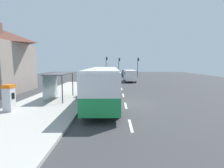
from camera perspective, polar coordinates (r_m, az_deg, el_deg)
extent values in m
cube|color=#38383A|center=(30.40, 2.30, -0.30)|extent=(56.00, 92.00, 0.04)
cube|color=#ADAAA3|center=(19.39, -16.23, -4.21)|extent=(6.20, 30.00, 0.18)
cube|color=silver|center=(10.84, 5.95, -13.02)|extent=(0.16, 2.20, 0.01)
cube|color=silver|center=(15.63, 4.39, -6.86)|extent=(0.16, 2.20, 0.01)
cube|color=silver|center=(20.52, 3.59, -3.60)|extent=(0.16, 2.20, 0.01)
cube|color=silver|center=(25.45, 3.10, -1.60)|extent=(0.16, 2.20, 0.01)
cube|color=silver|center=(30.41, 2.77, -0.25)|extent=(0.16, 2.20, 0.01)
cube|color=silver|center=(35.37, 2.53, 0.72)|extent=(0.16, 2.20, 0.01)
cube|color=silver|center=(40.35, 2.35, 1.45)|extent=(0.16, 2.20, 0.01)
cube|color=silver|center=(45.33, 2.21, 2.02)|extent=(0.16, 2.20, 0.01)
cube|color=#1E8C47|center=(15.71, -2.76, -2.80)|extent=(2.78, 11.06, 1.15)
cube|color=silver|center=(15.55, -2.79, 1.93)|extent=(2.78, 11.06, 1.45)
cube|color=silver|center=(15.50, -2.80, 4.79)|extent=(2.65, 10.84, 0.12)
cube|color=black|center=(20.99, -2.16, 2.95)|extent=(2.30, 0.18, 1.22)
cube|color=black|center=(15.16, -7.44, 1.49)|extent=(0.30, 8.58, 1.10)
cylinder|color=black|center=(19.72, -5.57, -2.58)|extent=(0.31, 1.01, 1.00)
cylinder|color=black|center=(19.64, 1.02, -2.59)|extent=(0.31, 1.01, 1.00)
cylinder|color=black|center=(12.33, -8.78, -8.24)|extent=(0.31, 1.01, 1.00)
cylinder|color=black|center=(12.20, 1.89, -8.31)|extent=(0.31, 1.01, 1.00)
cube|color=white|center=(35.63, 5.67, 2.85)|extent=(2.22, 5.28, 1.96)
cube|color=black|center=(35.61, 5.68, 3.39)|extent=(2.17, 3.20, 0.44)
cylinder|color=black|center=(33.86, 7.58, 0.97)|extent=(0.25, 0.69, 0.68)
cylinder|color=black|center=(33.63, 4.55, 0.97)|extent=(0.25, 0.69, 0.68)
cylinder|color=black|center=(37.80, 6.64, 1.57)|extent=(0.25, 0.69, 0.68)
cylinder|color=black|center=(37.59, 3.92, 1.57)|extent=(0.25, 0.69, 0.68)
cube|color=#195933|center=(48.93, 4.54, 3.06)|extent=(2.05, 4.50, 0.60)
cube|color=black|center=(49.09, 4.52, 3.77)|extent=(1.72, 2.46, 0.60)
cylinder|color=black|center=(47.57, 5.73, 2.59)|extent=(0.24, 0.65, 0.64)
cylinder|color=black|center=(47.37, 3.76, 2.59)|extent=(0.24, 0.65, 0.64)
cylinder|color=black|center=(50.53, 5.26, 2.83)|extent=(0.24, 0.65, 0.64)
cylinder|color=black|center=(50.35, 3.40, 2.83)|extent=(0.24, 0.65, 0.64)
cube|color=navy|center=(56.43, 4.08, 3.54)|extent=(1.89, 4.44, 0.60)
cube|color=black|center=(56.60, 4.07, 4.15)|extent=(1.63, 2.41, 0.60)
cylinder|color=black|center=(55.02, 5.04, 3.14)|extent=(0.21, 0.64, 0.64)
cylinder|color=black|center=(54.89, 3.34, 3.14)|extent=(0.21, 0.64, 0.64)
cylinder|color=black|center=(58.00, 4.78, 3.32)|extent=(0.21, 0.64, 0.64)
cylinder|color=black|center=(57.88, 3.16, 3.32)|extent=(0.21, 0.64, 0.64)
cube|color=silver|center=(14.97, -30.01, -4.34)|extent=(0.60, 0.70, 1.70)
cube|color=orange|center=(14.83, -30.22, -0.65)|extent=(0.66, 0.76, 0.24)
cube|color=black|center=(14.76, -29.04, -3.35)|extent=(0.03, 0.36, 0.44)
cylinder|color=red|center=(18.89, -9.77, -2.58)|extent=(0.52, 0.52, 0.95)
cylinder|color=green|center=(19.57, -9.39, -2.25)|extent=(0.52, 0.52, 0.95)
cylinder|color=#2D2D2D|center=(49.22, 8.17, 5.31)|extent=(0.14, 0.14, 5.14)
cube|color=black|center=(49.25, 8.47, 7.72)|extent=(0.24, 0.28, 0.84)
sphere|color=red|center=(49.27, 8.61, 8.04)|extent=(0.16, 0.16, 0.16)
sphere|color=#3C2C03|center=(49.26, 8.61, 7.71)|extent=(0.16, 0.16, 0.16)
sphere|color=black|center=(49.26, 8.60, 7.39)|extent=(0.16, 0.16, 0.16)
cylinder|color=#2D2D2D|center=(49.71, -1.87, 5.56)|extent=(0.14, 0.14, 5.45)
cube|color=black|center=(49.71, -1.63, 8.13)|extent=(0.24, 0.28, 0.84)
sphere|color=#360606|center=(49.71, -1.49, 8.45)|extent=(0.16, 0.16, 0.16)
sphere|color=#3C2C03|center=(49.70, -1.49, 8.13)|extent=(0.16, 0.16, 0.16)
sphere|color=green|center=(49.69, -1.49, 7.80)|extent=(0.16, 0.16, 0.16)
cylinder|color=#2D2D2D|center=(50.45, 2.16, 5.41)|extent=(0.14, 0.14, 5.15)
cube|color=black|center=(50.46, 2.43, 7.77)|extent=(0.24, 0.28, 0.84)
sphere|color=#360606|center=(50.47, 2.57, 8.08)|extent=(0.16, 0.16, 0.16)
sphere|color=#3C2C03|center=(50.46, 2.56, 7.77)|extent=(0.16, 0.16, 0.16)
sphere|color=green|center=(50.46, 2.56, 7.45)|extent=(0.16, 0.16, 0.16)
cube|color=#4C4C51|center=(17.97, -16.60, 3.11)|extent=(1.80, 4.00, 0.10)
cube|color=#8CA5B2|center=(18.35, -19.01, -0.67)|extent=(0.06, 3.80, 2.30)
cylinder|color=#4C4C51|center=(16.03, -15.61, -1.67)|extent=(0.10, 0.10, 2.44)
cylinder|color=#4C4C51|center=(19.67, -12.45, -0.08)|extent=(0.10, 0.10, 2.44)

